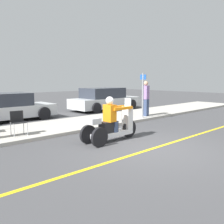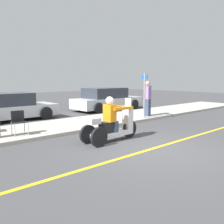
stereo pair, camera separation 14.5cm
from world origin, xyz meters
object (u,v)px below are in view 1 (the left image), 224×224
object	(u,v)px
spectator_end_of_line	(146,99)
parked_car_lot_far	(105,99)
motorcycle_trike	(112,125)
folding_chair_curbside	(18,120)
street_sign	(143,94)
parked_car_lot_left	(6,108)

from	to	relation	value
spectator_end_of_line	parked_car_lot_far	bearing A→B (deg)	79.57
motorcycle_trike	folding_chair_curbside	xyz separation A→B (m)	(-2.07, 2.52, 0.09)
spectator_end_of_line	parked_car_lot_far	size ratio (longest dim) A/B	0.37
motorcycle_trike	folding_chair_curbside	size ratio (longest dim) A/B	2.70
motorcycle_trike	folding_chair_curbside	bearing A→B (deg)	129.31
folding_chair_curbside	street_sign	bearing A→B (deg)	-5.31
motorcycle_trike	parked_car_lot_left	distance (m)	6.44
folding_chair_curbside	parked_car_lot_far	bearing A→B (deg)	27.29
parked_car_lot_far	street_sign	bearing A→B (deg)	-107.69
folding_chair_curbside	parked_car_lot_far	xyz separation A→B (m)	(7.39, 3.82, 0.06)
motorcycle_trike	parked_car_lot_far	xyz separation A→B (m)	(5.33, 6.34, 0.15)
motorcycle_trike	spectator_end_of_line	distance (m)	5.16
parked_car_lot_far	street_sign	distance (m)	4.63
parked_car_lot_far	street_sign	xyz separation A→B (m)	(-1.39, -4.37, 0.63)
spectator_end_of_line	folding_chair_curbside	distance (m)	6.67
folding_chair_curbside	parked_car_lot_left	distance (m)	3.97
parked_car_lot_far	folding_chair_curbside	bearing A→B (deg)	-152.71
spectator_end_of_line	folding_chair_curbside	xyz separation A→B (m)	(-6.65, 0.21, -0.36)
folding_chair_curbside	motorcycle_trike	bearing A→B (deg)	-50.69
parked_car_lot_far	motorcycle_trike	bearing A→B (deg)	-130.04
motorcycle_trike	folding_chair_curbside	world-z (taller)	motorcycle_trike
parked_car_lot_far	street_sign	size ratio (longest dim) A/B	2.19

